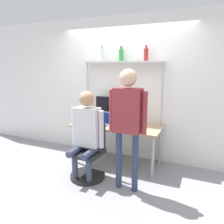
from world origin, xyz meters
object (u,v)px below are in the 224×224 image
office_chair (89,161)px  person_seated (86,129)px  bottle_green (121,55)px  laptop (102,121)px  cell_phone (113,127)px  person_standing (128,115)px  monitor (110,108)px  bottle_clear (102,55)px  bottle_red (146,54)px

office_chair → person_seated: size_ratio=0.64×
office_chair → bottle_green: bearing=79.1°
laptop → cell_phone: laptop is taller
office_chair → person_standing: bearing=-7.8°
monitor → person_standing: size_ratio=0.35×
cell_phone → bottle_clear: size_ratio=0.54×
bottle_red → bottle_clear: bearing=180.0°
person_seated → bottle_red: (0.65, 0.99, 1.15)m
person_seated → bottle_red: bottle_red is taller
monitor → person_seated: bearing=-89.0°
bottle_red → person_standing: bearing=-87.6°
monitor → person_seated: (0.02, -0.94, -0.16)m
cell_phone → bottle_red: 1.39m
laptop → bottle_red: 1.41m
monitor → person_standing: bearing=-54.4°
person_standing → bottle_clear: bottle_clear is taller
bottle_clear → cell_phone: bearing=-48.1°
laptop → person_standing: (0.73, -0.66, 0.32)m
person_seated → bottle_green: (0.18, 0.99, 1.15)m
laptop → bottle_green: bottle_green is taller
bottle_green → laptop: bearing=-120.7°
office_chair → person_seated: person_seated is taller
laptop → bottle_clear: bottle_clear is taller
bottle_red → office_chair: bearing=-124.4°
monitor → cell_phone: size_ratio=4.06×
bottle_green → bottle_clear: 0.38m
bottle_green → person_standing: bearing=-63.9°
laptop → bottle_red: bottle_red is taller
person_seated → bottle_red: size_ratio=5.39×
laptop → person_seated: size_ratio=0.25×
cell_phone → office_chair: 0.70m
person_standing → bottle_green: (-0.51, 1.04, 0.85)m
laptop → cell_phone: bearing=-19.6°
bottle_green → bottle_clear: bottle_clear is taller
monitor → bottle_red: bottle_red is taller
person_seated → bottle_green: bottle_green is taller
person_seated → person_standing: 0.75m
bottle_red → bottle_green: bearing=180.0°
laptop → cell_phone: 0.28m
person_standing → office_chair: bearing=172.2°
office_chair → person_standing: size_ratio=0.52×
person_seated → person_standing: size_ratio=0.81×
office_chair → person_seated: bearing=-94.7°
monitor → bottle_green: bottle_green is taller
monitor → bottle_red: bearing=4.1°
bottle_red → person_seated: bearing=-123.3°
person_standing → bottle_green: bottle_green is taller
laptop → bottle_clear: size_ratio=1.25×
person_seated → bottle_clear: bearing=101.5°
laptop → person_standing: person_standing is taller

